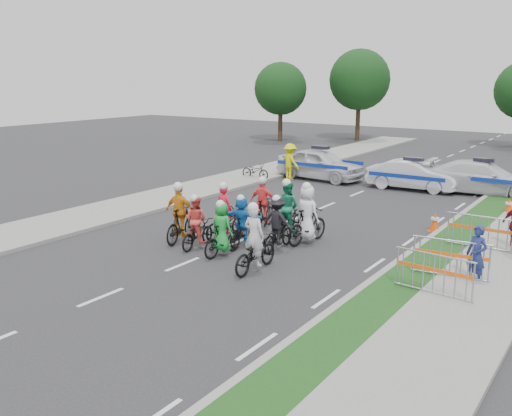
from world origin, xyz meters
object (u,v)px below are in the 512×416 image
Objects in this scene: spectator_0 at (476,255)px; tree_0 at (281,89)px; rider_2 at (197,228)px; police_car_2 at (483,178)px; rider_4 at (277,228)px; parked_bike at (255,171)px; barrier_1 at (450,260)px; rider_5 at (242,224)px; cone_1 at (509,206)px; rider_7 at (307,220)px; marshal_hiviz at (290,162)px; rider_1 at (222,234)px; rider_0 at (255,248)px; police_car_1 at (413,175)px; barrier_2 at (479,234)px; rider_6 at (225,220)px; tree_3 at (359,80)px; barrier_0 at (434,276)px; police_car_0 at (320,164)px; rider_9 at (263,209)px; rider_8 at (287,215)px; cone_0 at (435,222)px; rider_3 at (181,219)px.

tree_0 is (-21.31, 24.94, 3.40)m from spectator_0.
rider_2 is 0.34× the size of police_car_2.
rider_4 reaches higher than parked_bike.
rider_5 is at bearing -176.22° from barrier_1.
cone_1 is 0.43× the size of parked_bike.
tree_0 reaches higher than police_car_2.
marshal_hiviz is (-6.32, 9.57, 0.15)m from rider_7.
rider_1 is at bearing 157.74° from police_car_2.
rider_0 is 14.25m from parked_bike.
police_car_2 is 0.80× the size of tree_0.
police_car_1 reaches higher than parked_bike.
rider_6 is at bearing -156.42° from barrier_2.
barrier_1 is at bearing -61.62° from tree_3.
marshal_hiviz is 0.93× the size of barrier_1.
marshal_hiviz is 11.11m from cone_1.
barrier_0 is (7.32, -1.36, -0.07)m from rider_6.
rider_0 reaches higher than cone_1.
rider_0 is 1.68m from rider_1.
rider_7 is 11.62m from police_car_0.
cone_1 is (6.76, 7.00, -0.38)m from rider_9.
rider_0 reaches higher than marshal_hiviz.
rider_8 is at bearing -116.35° from rider_5.
barrier_2 is at bearing -39.89° from cone_0.
police_car_1 is at bearing -40.91° from tree_0.
marshal_hiviz reaches higher than barrier_2.
cone_1 is 0.10× the size of tree_3.
tree_0 is at bearing 29.68° from parked_bike.
cone_1 is at bearing -158.38° from police_car_2.
rider_3 reaches higher than police_car_2.
police_car_2 is 3.22× the size of spectator_0.
parked_bike is (-5.24, 11.00, -0.21)m from rider_2.
rider_6 is at bearing 66.71° from rider_9.
police_car_1 is 2.08× the size of barrier_1.
marshal_hiviz is at bearing 147.79° from cone_0.
rider_6 is 13.43m from police_car_2.
cone_0 is (5.51, 4.71, -0.29)m from rider_6.
rider_3 is 12.75m from cone_1.
police_car_2 is (6.26, 13.46, -0.02)m from rider_3.
parked_bike is at bearing -71.22° from rider_2.
cone_0 is (0.19, -7.62, -0.39)m from police_car_2.
cone_1 is (5.05, 8.83, -0.34)m from rider_4.
barrier_2 is (6.38, 3.55, -0.15)m from rider_5.
rider_1 is 1.78m from rider_4.
rider_3 reaches higher than spectator_0.
rider_2 is at bearing -152.29° from parked_bike.
barrier_0 is at bearing 154.19° from rider_8.
barrier_0 is (6.38, -1.01, -0.15)m from rider_5.
rider_8 is 0.27× the size of tree_3.
barrier_2 is at bearing -58.82° from tree_3.
police_car_2 is at bearing -73.66° from parked_bike.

